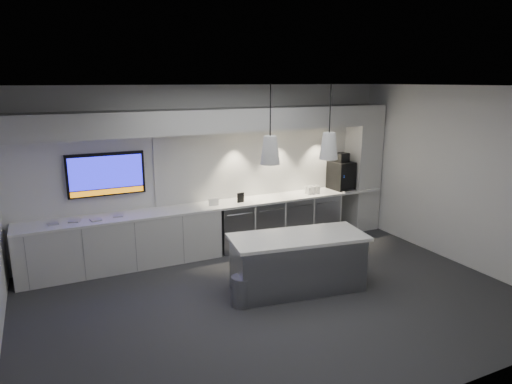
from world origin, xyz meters
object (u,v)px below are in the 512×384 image
bin (242,291)px  coffee_machine (341,174)px  wall_tv (106,174)px  island (298,262)px

bin → coffee_machine: 3.94m
wall_tv → coffee_machine: size_ratio=1.67×
wall_tv → island: bearing=-43.9°
coffee_machine → wall_tv: bearing=171.7°
wall_tv → island: (2.36, -2.27, -1.13)m
wall_tv → coffee_machine: 4.58m
wall_tv → bin: (1.40, -2.38, -1.35)m
wall_tv → bin: wall_tv is taller
wall_tv → bin: bearing=-59.5°
bin → wall_tv: bearing=120.5°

